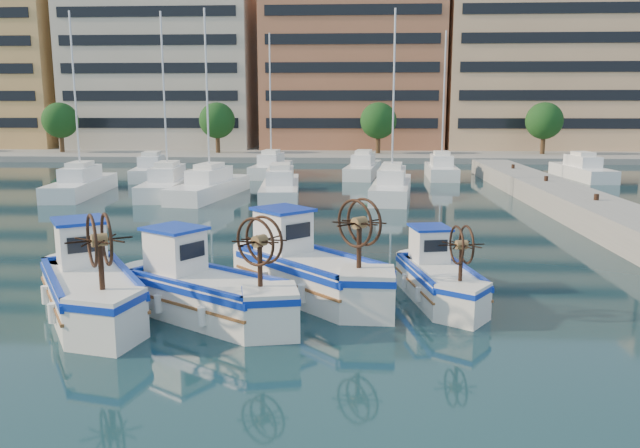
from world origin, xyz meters
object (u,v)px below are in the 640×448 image
(fishing_boat_a, at_px, (89,284))
(fishing_boat_d, at_px, (439,276))
(fishing_boat_c, at_px, (308,267))
(fishing_boat_b, at_px, (204,287))

(fishing_boat_a, relative_size, fishing_boat_d, 1.23)
(fishing_boat_a, bearing_deg, fishing_boat_d, -20.19)
(fishing_boat_a, height_order, fishing_boat_c, fishing_boat_c)
(fishing_boat_c, bearing_deg, fishing_boat_d, -44.58)
(fishing_boat_c, distance_m, fishing_boat_d, 3.89)
(fishing_boat_b, distance_m, fishing_boat_d, 6.82)
(fishing_boat_a, bearing_deg, fishing_boat_b, -31.82)
(fishing_boat_a, relative_size, fishing_boat_c, 1.03)
(fishing_boat_b, distance_m, fishing_boat_c, 3.35)
(fishing_boat_c, relative_size, fishing_boat_d, 1.19)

